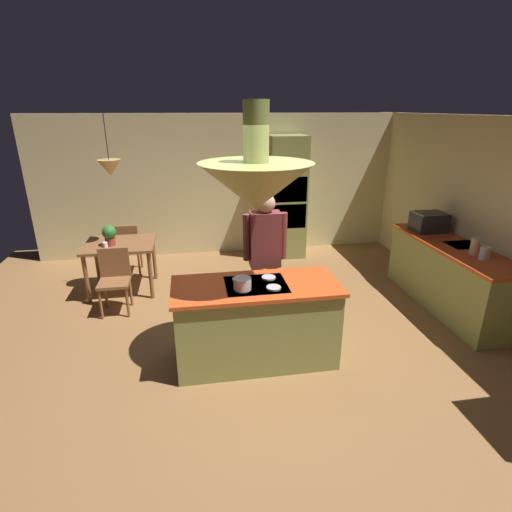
{
  "coord_description": "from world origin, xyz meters",
  "views": [
    {
      "loc": [
        -0.62,
        -3.92,
        2.65
      ],
      "look_at": [
        0.1,
        0.4,
        1.0
      ],
      "focal_mm": 27.85,
      "sensor_mm": 36.0,
      "label": 1
    }
  ],
  "objects_px": {
    "chair_facing_island": "(114,276)",
    "chair_by_back_wall": "(127,245)",
    "canister_flour": "(485,253)",
    "potted_plant_on_table": "(109,234)",
    "microwave_on_counter": "(429,222)",
    "person_at_island": "(265,254)",
    "cooking_pot_on_cooktop": "(242,284)",
    "oven_tower": "(286,198)",
    "dining_table": "(120,250)",
    "kitchen_island": "(256,322)",
    "cup_on_table": "(105,245)",
    "canister_sugar": "(475,247)"
  },
  "relations": [
    {
      "from": "chair_facing_island",
      "to": "chair_by_back_wall",
      "type": "bearing_deg",
      "value": 90.0
    },
    {
      "from": "chair_by_back_wall",
      "to": "canister_flour",
      "type": "xyz_separation_m",
      "value": [
        4.54,
        -2.49,
        0.49
      ]
    },
    {
      "from": "potted_plant_on_table",
      "to": "microwave_on_counter",
      "type": "distance_m",
      "value": 4.68
    },
    {
      "from": "person_at_island",
      "to": "chair_facing_island",
      "type": "xyz_separation_m",
      "value": [
        -1.92,
        0.8,
        -0.5
      ]
    },
    {
      "from": "microwave_on_counter",
      "to": "cooking_pot_on_cooktop",
      "type": "bearing_deg",
      "value": -152.17
    },
    {
      "from": "oven_tower",
      "to": "potted_plant_on_table",
      "type": "xyz_separation_m",
      "value": [
        -2.91,
        -1.23,
        -0.17
      ]
    },
    {
      "from": "chair_facing_island",
      "to": "cooking_pot_on_cooktop",
      "type": "height_order",
      "value": "cooking_pot_on_cooktop"
    },
    {
      "from": "potted_plant_on_table",
      "to": "cooking_pot_on_cooktop",
      "type": "height_order",
      "value": "potted_plant_on_table"
    },
    {
      "from": "oven_tower",
      "to": "dining_table",
      "type": "relative_size",
      "value": 2.18
    },
    {
      "from": "person_at_island",
      "to": "kitchen_island",
      "type": "bearing_deg",
      "value": -108.28
    },
    {
      "from": "dining_table",
      "to": "cup_on_table",
      "type": "distance_m",
      "value": 0.31
    },
    {
      "from": "person_at_island",
      "to": "chair_by_back_wall",
      "type": "height_order",
      "value": "person_at_island"
    },
    {
      "from": "kitchen_island",
      "to": "dining_table",
      "type": "xyz_separation_m",
      "value": [
        -1.7,
        2.1,
        0.19
      ]
    },
    {
      "from": "chair_by_back_wall",
      "to": "cup_on_table",
      "type": "relative_size",
      "value": 9.67
    },
    {
      "from": "potted_plant_on_table",
      "to": "canister_sugar",
      "type": "relative_size",
      "value": 1.43
    },
    {
      "from": "canister_sugar",
      "to": "dining_table",
      "type": "bearing_deg",
      "value": 159.86
    },
    {
      "from": "potted_plant_on_table",
      "to": "cooking_pot_on_cooktop",
      "type": "bearing_deg",
      "value": -52.46
    },
    {
      "from": "kitchen_island",
      "to": "dining_table",
      "type": "height_order",
      "value": "kitchen_island"
    },
    {
      "from": "chair_by_back_wall",
      "to": "potted_plant_on_table",
      "type": "xyz_separation_m",
      "value": [
        -0.11,
        -0.73,
        0.42
      ]
    },
    {
      "from": "chair_by_back_wall",
      "to": "canister_sugar",
      "type": "xyz_separation_m",
      "value": [
        4.54,
        -2.31,
        0.51
      ]
    },
    {
      "from": "canister_flour",
      "to": "microwave_on_counter",
      "type": "height_order",
      "value": "microwave_on_counter"
    },
    {
      "from": "kitchen_island",
      "to": "potted_plant_on_table",
      "type": "xyz_separation_m",
      "value": [
        -1.81,
        2.01,
        0.47
      ]
    },
    {
      "from": "cup_on_table",
      "to": "canister_sugar",
      "type": "height_order",
      "value": "canister_sugar"
    },
    {
      "from": "person_at_island",
      "to": "potted_plant_on_table",
      "type": "relative_size",
      "value": 5.77
    },
    {
      "from": "canister_flour",
      "to": "cooking_pot_on_cooktop",
      "type": "distance_m",
      "value": 3.02
    },
    {
      "from": "kitchen_island",
      "to": "dining_table",
      "type": "distance_m",
      "value": 2.71
    },
    {
      "from": "chair_by_back_wall",
      "to": "canister_flour",
      "type": "distance_m",
      "value": 5.2
    },
    {
      "from": "dining_table",
      "to": "cooking_pot_on_cooktop",
      "type": "bearing_deg",
      "value": -55.37
    },
    {
      "from": "canister_sugar",
      "to": "cup_on_table",
      "type": "bearing_deg",
      "value": 162.8
    },
    {
      "from": "chair_facing_island",
      "to": "cooking_pot_on_cooktop",
      "type": "distance_m",
      "value": 2.27
    },
    {
      "from": "dining_table",
      "to": "potted_plant_on_table",
      "type": "relative_size",
      "value": 3.35
    },
    {
      "from": "canister_sugar",
      "to": "cooking_pot_on_cooktop",
      "type": "distance_m",
      "value": 3.05
    },
    {
      "from": "chair_by_back_wall",
      "to": "cooking_pot_on_cooktop",
      "type": "relative_size",
      "value": 4.83
    },
    {
      "from": "chair_facing_island",
      "to": "cooking_pot_on_cooktop",
      "type": "xyz_separation_m",
      "value": [
        1.54,
        -1.59,
        0.49
      ]
    },
    {
      "from": "oven_tower",
      "to": "kitchen_island",
      "type": "bearing_deg",
      "value": -108.73
    },
    {
      "from": "chair_facing_island",
      "to": "canister_flour",
      "type": "height_order",
      "value": "canister_flour"
    },
    {
      "from": "canister_flour",
      "to": "kitchen_island",
      "type": "bearing_deg",
      "value": -174.87
    },
    {
      "from": "dining_table",
      "to": "chair_by_back_wall",
      "type": "relative_size",
      "value": 1.15
    },
    {
      "from": "person_at_island",
      "to": "cooking_pot_on_cooktop",
      "type": "distance_m",
      "value": 0.87
    },
    {
      "from": "chair_by_back_wall",
      "to": "cup_on_table",
      "type": "xyz_separation_m",
      "value": [
        -0.16,
        -0.85,
        0.3
      ]
    },
    {
      "from": "kitchen_island",
      "to": "chair_by_back_wall",
      "type": "distance_m",
      "value": 3.23
    },
    {
      "from": "chair_by_back_wall",
      "to": "cup_on_table",
      "type": "distance_m",
      "value": 0.92
    },
    {
      "from": "chair_by_back_wall",
      "to": "canister_flour",
      "type": "height_order",
      "value": "canister_flour"
    },
    {
      "from": "chair_by_back_wall",
      "to": "potted_plant_on_table",
      "type": "bearing_deg",
      "value": 81.65
    },
    {
      "from": "chair_facing_island",
      "to": "canister_flour",
      "type": "relative_size",
      "value": 5.4
    },
    {
      "from": "oven_tower",
      "to": "cup_on_table",
      "type": "distance_m",
      "value": 3.27
    },
    {
      "from": "chair_by_back_wall",
      "to": "cooking_pot_on_cooktop",
      "type": "distance_m",
      "value": 3.29
    },
    {
      "from": "dining_table",
      "to": "oven_tower",
      "type": "bearing_deg",
      "value": 22.21
    },
    {
      "from": "oven_tower",
      "to": "person_at_island",
      "type": "xyz_separation_m",
      "value": [
        -0.88,
        -2.59,
        -0.1
      ]
    },
    {
      "from": "chair_by_back_wall",
      "to": "microwave_on_counter",
      "type": "xyz_separation_m",
      "value": [
        4.54,
        -1.29,
        0.55
      ]
    }
  ]
}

